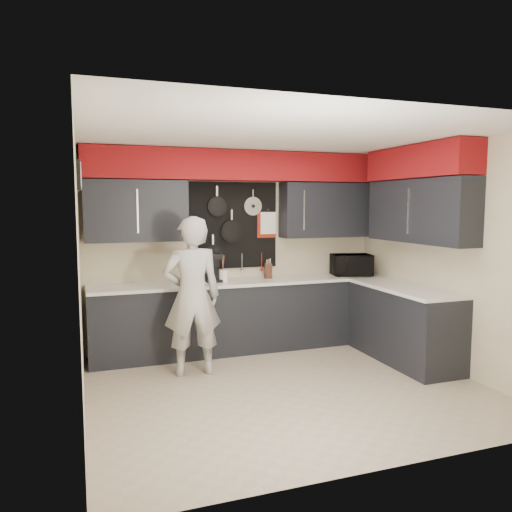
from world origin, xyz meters
name	(u,v)px	position (x,y,z in m)	size (l,w,h in m)	color
ground	(286,387)	(0.00, 0.00, 0.00)	(4.00, 4.00, 0.00)	tan
back_wall_assembly	(240,196)	(0.01, 1.60, 2.01)	(4.00, 0.36, 2.60)	beige
right_wall_assembly	(423,201)	(1.85, 0.26, 1.94)	(0.36, 3.50, 2.60)	beige
left_wall_assembly	(80,269)	(-1.99, 0.02, 1.33)	(0.05, 3.50, 2.60)	beige
base_cabinets	(287,317)	(0.49, 1.13, 0.46)	(3.95, 2.20, 0.92)	black
microwave	(351,265)	(1.56, 1.38, 1.07)	(0.53, 0.36, 0.29)	black
knife_block	(268,271)	(0.37, 1.50, 1.02)	(0.09, 0.09, 0.20)	#3D1D13
utensil_crock	(223,275)	(-0.27, 1.44, 1.00)	(0.12, 0.12, 0.15)	white
coffee_maker	(213,267)	(-0.40, 1.50, 1.11)	(0.20, 0.24, 0.36)	black
person	(192,296)	(-0.84, 0.72, 0.89)	(0.65, 0.43, 1.78)	#B3B3B0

